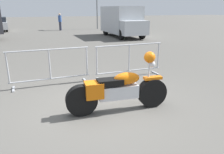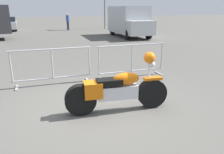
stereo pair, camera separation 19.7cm
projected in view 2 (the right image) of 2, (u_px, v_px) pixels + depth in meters
The scene contains 8 objects.
ground_plane at pixel (100, 105), 5.05m from camera, with size 120.00×120.00×0.00m, color #54514C.
motorcycle at pixel (118, 90), 4.67m from camera, with size 2.26×0.39×1.28m.
crowd_barrier_near at pixel (52, 66), 6.29m from camera, with size 2.29×0.50×1.07m.
crowd_barrier_far at pixel (132, 60), 7.01m from camera, with size 2.29×0.50×1.07m.
delivery_van at pixel (129, 21), 17.09m from camera, with size 2.08×5.04×2.31m.
parked_car_silver at pixel (8, 24), 22.01m from camera, with size 1.98×4.13×1.36m.
pedestrian at pixel (68, 21), 22.26m from camera, with size 0.48×0.48×1.69m.
planter_island at pixel (134, 28), 20.81m from camera, with size 3.75×3.75×1.13m.
Camera 2 is at (-1.12, -4.49, 2.15)m, focal length 35.00 mm.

